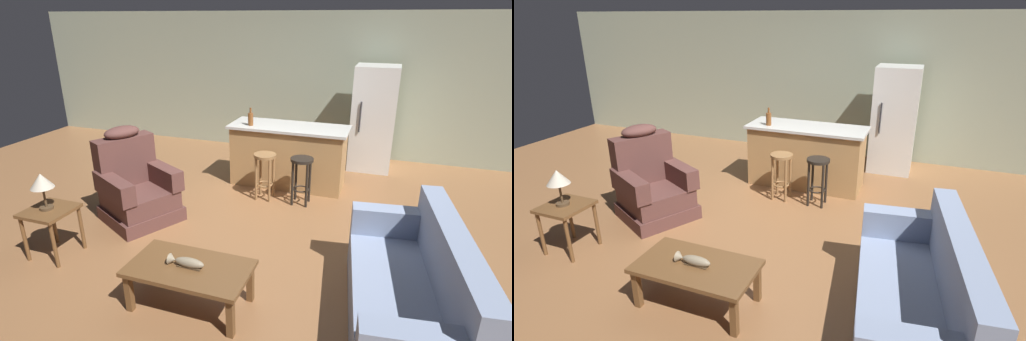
% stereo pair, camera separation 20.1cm
% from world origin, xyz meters
% --- Properties ---
extents(ground_plane, '(12.00, 12.00, 0.00)m').
position_xyz_m(ground_plane, '(0.00, 0.00, 0.00)').
color(ground_plane, brown).
extents(back_wall, '(12.00, 0.05, 2.60)m').
position_xyz_m(back_wall, '(0.00, 3.12, 1.30)').
color(back_wall, '#9EA88E').
rests_on(back_wall, ground_plane).
extents(coffee_table, '(1.10, 0.60, 0.42)m').
position_xyz_m(coffee_table, '(-0.10, -1.72, 0.36)').
color(coffee_table, brown).
rests_on(coffee_table, ground_plane).
extents(fish_figurine, '(0.34, 0.10, 0.10)m').
position_xyz_m(fish_figurine, '(-0.12, -1.73, 0.46)').
color(fish_figurine, '#4C3823').
rests_on(fish_figurine, coffee_table).
extents(couch, '(1.08, 1.99, 0.94)m').
position_xyz_m(couch, '(1.78, -1.36, 0.34)').
color(couch, '#8493B2').
rests_on(couch, ground_plane).
extents(recliner_near_lamp, '(1.13, 1.13, 1.20)m').
position_xyz_m(recliner_near_lamp, '(-1.57, -0.39, 0.42)').
color(recliner_near_lamp, brown).
rests_on(recliner_near_lamp, ground_plane).
extents(end_table, '(0.48, 0.48, 0.56)m').
position_xyz_m(end_table, '(-1.92, -1.45, 0.46)').
color(end_table, brown).
rests_on(end_table, ground_plane).
extents(table_lamp, '(0.24, 0.24, 0.41)m').
position_xyz_m(table_lamp, '(-1.94, -1.46, 0.87)').
color(table_lamp, '#4C3823').
rests_on(table_lamp, end_table).
extents(kitchen_island, '(1.80, 0.70, 0.95)m').
position_xyz_m(kitchen_island, '(0.00, 1.35, 0.48)').
color(kitchen_island, '#AD7F4C').
rests_on(kitchen_island, ground_plane).
extents(bar_stool_left, '(0.32, 0.32, 0.68)m').
position_xyz_m(bar_stool_left, '(-0.18, 0.72, 0.47)').
color(bar_stool_left, olive).
rests_on(bar_stool_left, ground_plane).
extents(bar_stool_right, '(0.32, 0.32, 0.68)m').
position_xyz_m(bar_stool_right, '(0.36, 0.72, 0.47)').
color(bar_stool_right, black).
rests_on(bar_stool_right, ground_plane).
extents(refrigerator, '(0.70, 0.69, 1.76)m').
position_xyz_m(refrigerator, '(1.16, 2.55, 0.88)').
color(refrigerator, white).
rests_on(refrigerator, ground_plane).
extents(bottle_tall_green, '(0.08, 0.08, 0.27)m').
position_xyz_m(bottle_tall_green, '(-0.56, 1.19, 1.05)').
color(bottle_tall_green, brown).
rests_on(bottle_tall_green, kitchen_island).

